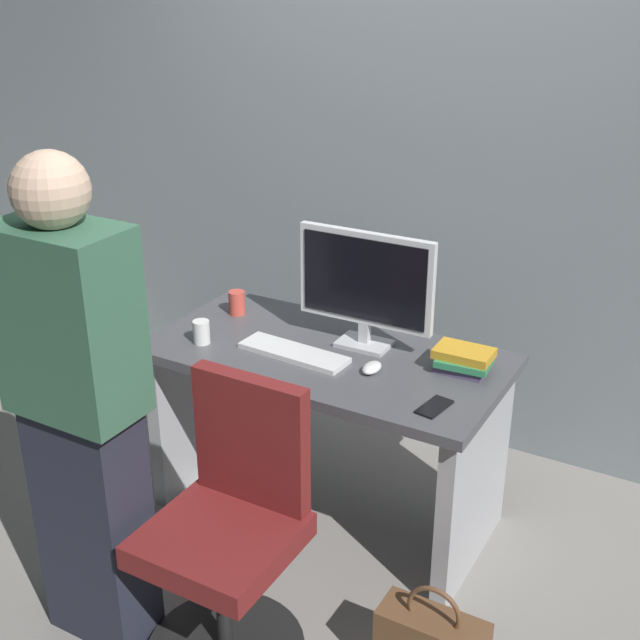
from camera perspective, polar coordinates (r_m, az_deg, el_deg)
name	(u,v)px	position (r m, az deg, el deg)	size (l,w,h in m)	color
ground_plane	(326,511)	(3.55, 0.41, -12.85)	(9.00, 9.00, 0.00)	gray
wall_back	(428,110)	(3.70, 7.39, 14.00)	(6.40, 0.10, 3.00)	gray
desk	(326,405)	(3.27, 0.43, -5.80)	(1.35, 0.70, 0.73)	#4C4C51
office_chair	(231,538)	(2.74, -6.10, -14.58)	(0.52, 0.52, 0.94)	black
person_at_desk	(80,411)	(2.66, -16.04, -6.00)	(0.40, 0.24, 1.64)	#262838
monitor	(365,283)	(3.11, 3.11, 2.51)	(0.54, 0.14, 0.46)	silver
keyboard	(294,353)	(3.14, -1.80, -2.24)	(0.43, 0.13, 0.02)	white
mouse	(372,368)	(3.01, 3.55, -3.26)	(0.06, 0.10, 0.03)	white
cup_near_keyboard	(201,332)	(3.25, -8.08, -0.82)	(0.07, 0.07, 0.09)	white
cup_by_monitor	(237,303)	(3.49, -5.68, 1.18)	(0.07, 0.07, 0.10)	#D84C3F
book_stack	(463,360)	(3.05, 9.75, -2.70)	(0.21, 0.17, 0.09)	#594C72
cell_phone	(434,407)	(2.81, 7.79, -5.89)	(0.07, 0.14, 0.01)	black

